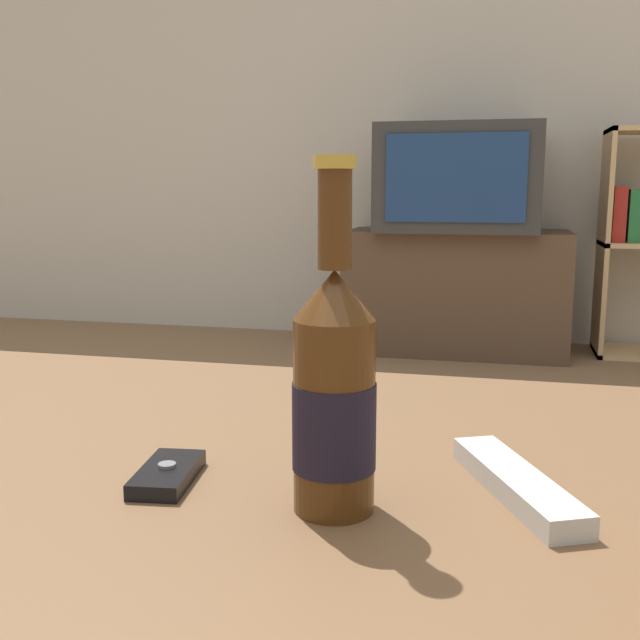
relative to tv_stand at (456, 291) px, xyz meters
name	(u,v)px	position (x,y,z in m)	size (l,w,h in m)	color
back_wall	(450,59)	(-0.08, 0.30, 1.03)	(8.00, 0.05, 2.60)	beige
coffee_table	(207,540)	(-0.08, -2.72, 0.13)	(1.05, 0.83, 0.46)	brown
tv_stand	(456,291)	(0.00, 0.00, 0.00)	(0.95, 0.45, 0.53)	#4C3828
television	(459,179)	(0.00, 0.00, 0.49)	(0.67, 0.60, 0.44)	#2D2D2D
beer_bottle	(334,392)	(0.05, -2.77, 0.29)	(0.07, 0.07, 0.28)	#47280F
cell_phone	(167,474)	(-0.10, -2.75, 0.20)	(0.06, 0.10, 0.02)	black
remote_control	(517,483)	(0.20, -2.70, 0.20)	(0.11, 0.19, 0.02)	beige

